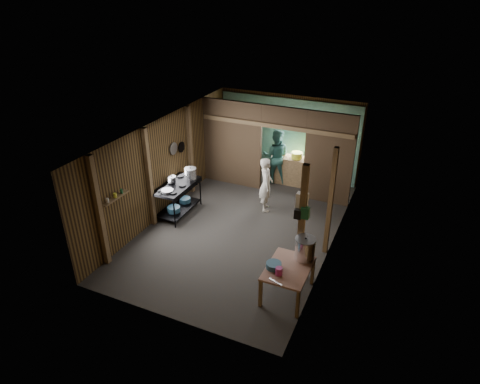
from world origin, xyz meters
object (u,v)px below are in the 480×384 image
at_px(stock_pot, 305,249).
at_px(pink_bucket, 279,271).
at_px(prep_table, 288,281).
at_px(gas_range, 178,199).
at_px(stove_pot_large, 191,174).
at_px(yellow_tub, 297,155).
at_px(cook, 266,184).

bearing_deg(stock_pot, pink_bucket, -113.03).
height_order(prep_table, stock_pot, stock_pot).
xyz_separation_m(gas_range, stove_pot_large, (0.17, 0.45, 0.58)).
distance_m(stock_pot, yellow_tub, 4.77).
relative_size(prep_table, cook, 0.75).
distance_m(gas_range, pink_bucket, 4.23).
bearing_deg(prep_table, stove_pot_large, 146.39).
bearing_deg(cook, pink_bucket, -179.01).
relative_size(prep_table, stove_pot_large, 3.43).
xyz_separation_m(prep_table, yellow_tub, (-1.36, 4.93, 0.61)).
bearing_deg(stove_pot_large, yellow_tub, 49.75).
relative_size(pink_bucket, cook, 0.11).
xyz_separation_m(gas_range, prep_table, (3.71, -1.90, -0.10)).
bearing_deg(pink_bucket, gas_range, 148.82).
relative_size(gas_range, stove_pot_large, 4.43).
xyz_separation_m(stove_pot_large, pink_bucket, (3.44, -2.64, -0.26)).
distance_m(pink_bucket, yellow_tub, 5.36).
height_order(gas_range, stock_pot, stock_pot).
bearing_deg(stock_pot, gas_range, 159.17).
bearing_deg(prep_table, cook, 118.14).
distance_m(gas_range, stock_pot, 4.20).
height_order(yellow_tub, cook, cook).
relative_size(pink_bucket, yellow_tub, 0.48).
bearing_deg(yellow_tub, cook, -98.35).
bearing_deg(stock_pot, cook, 124.69).
height_order(gas_range, prep_table, gas_range).
relative_size(gas_range, cook, 0.97).
xyz_separation_m(pink_bucket, cook, (-1.53, 3.34, 0.01)).
bearing_deg(gas_range, stove_pot_large, 69.44).
xyz_separation_m(prep_table, stove_pot_large, (-3.54, 2.35, 0.67)).
bearing_deg(stove_pot_large, pink_bucket, -37.48).
distance_m(pink_bucket, cook, 3.68).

